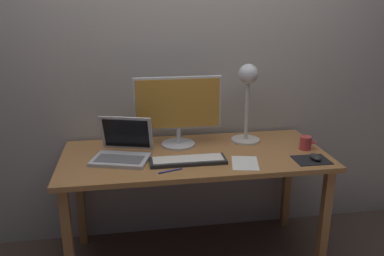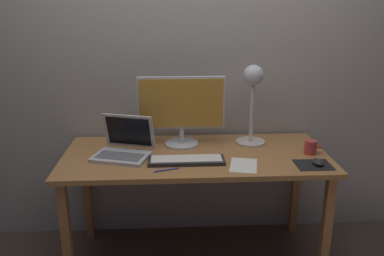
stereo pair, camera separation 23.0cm
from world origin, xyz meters
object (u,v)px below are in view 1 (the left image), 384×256
object	(u,v)px
keyboard_main	(188,160)
desk_lamp	(248,89)
coffee_mug	(306,143)
pen	(170,171)
monitor	(178,108)
laptop	(123,147)
mouse	(315,157)

from	to	relation	value
keyboard_main	desk_lamp	xyz separation A→B (m)	(0.43, 0.30, 0.34)
coffee_mug	pen	xyz separation A→B (m)	(-0.87, -0.21, -0.04)
monitor	desk_lamp	distance (m)	0.46
laptop	desk_lamp	xyz separation A→B (m)	(0.80, 0.16, 0.28)
keyboard_main	desk_lamp	size ratio (longest dim) A/B	0.86
laptop	desk_lamp	size ratio (longest dim) A/B	0.75
mouse	coffee_mug	size ratio (longest dim) A/B	0.89
pen	monitor	bearing A→B (deg)	76.75
keyboard_main	mouse	size ratio (longest dim) A/B	4.59
pen	mouse	bearing A→B (deg)	1.91
mouse	coffee_mug	xyz separation A→B (m)	(0.02, 0.18, 0.02)
monitor	desk_lamp	size ratio (longest dim) A/B	1.07
desk_lamp	mouse	bearing A→B (deg)	-51.46
mouse	coffee_mug	bearing A→B (deg)	83.32
laptop	mouse	xyz separation A→B (m)	(1.10, -0.23, -0.05)
desk_lamp	mouse	distance (m)	0.59
pen	desk_lamp	bearing A→B (deg)	37.21
monitor	pen	world-z (taller)	monitor
mouse	coffee_mug	distance (m)	0.18
keyboard_main	pen	size ratio (longest dim) A/B	3.14
monitor	mouse	distance (m)	0.88
desk_lamp	coffee_mug	xyz separation A→B (m)	(0.33, -0.21, -0.31)
desk_lamp	pen	distance (m)	0.77
mouse	pen	world-z (taller)	mouse
monitor	laptop	bearing A→B (deg)	-156.62
monitor	coffee_mug	bearing A→B (deg)	-14.07
laptop	pen	size ratio (longest dim) A/B	2.74
keyboard_main	monitor	bearing A→B (deg)	93.81
desk_lamp	coffee_mug	size ratio (longest dim) A/B	4.72
monitor	desk_lamp	world-z (taller)	desk_lamp
desk_lamp	mouse	world-z (taller)	desk_lamp
laptop	pen	xyz separation A→B (m)	(0.25, -0.25, -0.06)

